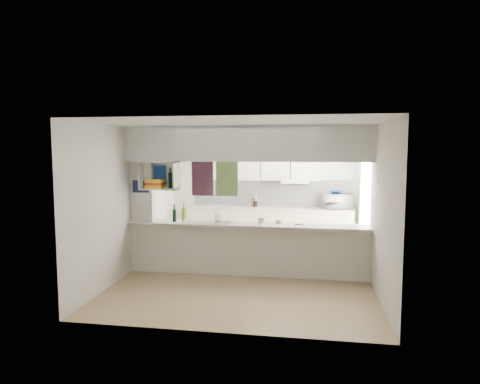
% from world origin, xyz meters
% --- Properties ---
extents(floor, '(4.80, 4.80, 0.00)m').
position_xyz_m(floor, '(0.00, 0.00, 0.00)').
color(floor, tan).
rests_on(floor, ground).
extents(ceiling, '(4.80, 4.80, 0.00)m').
position_xyz_m(ceiling, '(0.00, 0.00, 2.60)').
color(ceiling, white).
rests_on(ceiling, wall_back).
extents(wall_back, '(4.20, 0.00, 4.20)m').
position_xyz_m(wall_back, '(0.00, 2.40, 1.30)').
color(wall_back, silver).
rests_on(wall_back, floor).
extents(wall_left, '(0.00, 4.80, 4.80)m').
position_xyz_m(wall_left, '(-2.10, 0.00, 1.30)').
color(wall_left, silver).
rests_on(wall_left, floor).
extents(wall_right, '(0.00, 4.80, 4.80)m').
position_xyz_m(wall_right, '(2.10, 0.00, 1.30)').
color(wall_right, silver).
rests_on(wall_right, floor).
extents(servery_partition, '(4.20, 0.50, 2.60)m').
position_xyz_m(servery_partition, '(-0.17, 0.00, 1.66)').
color(servery_partition, silver).
rests_on(servery_partition, floor).
extents(cubby_shelf, '(0.65, 0.35, 0.50)m').
position_xyz_m(cubby_shelf, '(-1.57, -0.06, 1.71)').
color(cubby_shelf, white).
rests_on(cubby_shelf, bulkhead).
extents(kitchen_run, '(3.60, 0.63, 2.24)m').
position_xyz_m(kitchen_run, '(0.16, 2.14, 0.83)').
color(kitchen_run, beige).
rests_on(kitchen_run, floor).
extents(microwave, '(0.69, 0.56, 0.33)m').
position_xyz_m(microwave, '(1.65, 2.15, 1.09)').
color(microwave, white).
rests_on(microwave, bench_top).
extents(bowl, '(0.26, 0.26, 0.06)m').
position_xyz_m(bowl, '(1.62, 2.15, 1.29)').
color(bowl, navy).
rests_on(bowl, microwave).
extents(dish_rack, '(0.41, 0.33, 0.20)m').
position_xyz_m(dish_rack, '(-0.46, 0.00, 1.00)').
color(dish_rack, silver).
rests_on(dish_rack, breakfast_bar).
extents(cup, '(0.13, 0.13, 0.10)m').
position_xyz_m(cup, '(0.26, -0.05, 0.98)').
color(cup, white).
rests_on(cup, dish_rack).
extents(wine_bottles, '(0.22, 0.15, 0.33)m').
position_xyz_m(wine_bottles, '(-1.23, 0.03, 1.04)').
color(wine_bottles, black).
rests_on(wine_bottles, breakfast_bar).
extents(plastic_tubs, '(0.49, 0.17, 0.07)m').
position_xyz_m(plastic_tubs, '(0.57, 0.09, 0.95)').
color(plastic_tubs, silver).
rests_on(plastic_tubs, breakfast_bar).
extents(utensil_jar, '(0.09, 0.09, 0.13)m').
position_xyz_m(utensil_jar, '(-0.12, 2.15, 0.99)').
color(utensil_jar, black).
rests_on(utensil_jar, bench_top).
extents(knife_block, '(0.12, 0.11, 0.20)m').
position_xyz_m(knife_block, '(-0.16, 2.18, 1.02)').
color(knife_block, brown).
rests_on(knife_block, bench_top).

